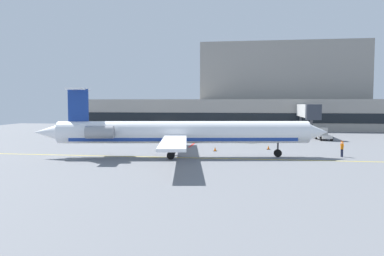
% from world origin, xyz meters
% --- Properties ---
extents(ground, '(120.00, 120.00, 0.11)m').
position_xyz_m(ground, '(-0.00, -0.00, -0.05)').
color(ground, slate).
extents(terminal_building, '(75.55, 16.94, 20.62)m').
position_xyz_m(terminal_building, '(9.71, 49.22, 7.76)').
color(terminal_building, gray).
rests_on(terminal_building, ground).
extents(jet_bridge_west, '(2.40, 18.39, 6.01)m').
position_xyz_m(jet_bridge_west, '(18.30, 30.08, 4.63)').
color(jet_bridge_west, silver).
rests_on(jet_bridge_west, ground).
extents(regional_jet, '(34.05, 27.35, 8.02)m').
position_xyz_m(regional_jet, '(-0.61, -1.23, 2.88)').
color(regional_jet, white).
rests_on(regional_jet, ground).
extents(baggage_tug, '(3.92, 4.30, 2.12)m').
position_xyz_m(baggage_tug, '(6.46, 17.36, 0.98)').
color(baggage_tug, '#E5B20C').
rests_on(baggage_tug, ground).
extents(pushback_tractor, '(3.59, 3.27, 2.17)m').
position_xyz_m(pushback_tractor, '(-18.59, 24.84, 0.97)').
color(pushback_tractor, silver).
rests_on(pushback_tractor, ground).
extents(belt_loader, '(2.47, 3.81, 2.05)m').
position_xyz_m(belt_loader, '(19.87, 22.17, 0.94)').
color(belt_loader, silver).
rests_on(belt_loader, ground).
extents(fuel_tank, '(6.90, 2.17, 2.26)m').
position_xyz_m(fuel_tank, '(-12.46, 33.07, 1.28)').
color(fuel_tank, white).
rests_on(fuel_tank, ground).
extents(marshaller, '(0.34, 0.82, 1.93)m').
position_xyz_m(marshaller, '(18.19, 1.77, 0.98)').
color(marshaller, '#191E33').
rests_on(marshaller, ground).
extents(safety_cone_alpha, '(0.47, 0.47, 0.55)m').
position_xyz_m(safety_cone_alpha, '(10.03, 7.53, 0.25)').
color(safety_cone_alpha, orange).
rests_on(safety_cone_alpha, ground).
extents(safety_cone_bravo, '(0.47, 0.47, 0.55)m').
position_xyz_m(safety_cone_bravo, '(-2.18, 2.99, 0.25)').
color(safety_cone_bravo, orange).
rests_on(safety_cone_bravo, ground).
extents(safety_cone_charlie, '(0.47, 0.47, 0.55)m').
position_xyz_m(safety_cone_charlie, '(3.03, 4.80, 0.25)').
color(safety_cone_charlie, orange).
rests_on(safety_cone_charlie, ground).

